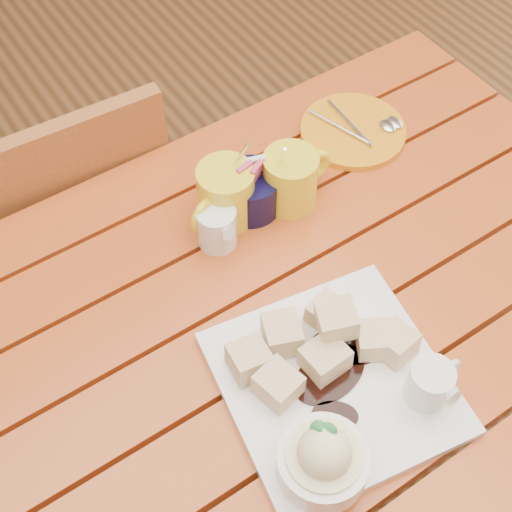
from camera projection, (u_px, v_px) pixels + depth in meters
ground at (275, 486)px, 1.63m from camera, size 5.00×5.00×0.00m
table at (284, 351)px, 1.11m from camera, size 1.20×0.79×0.75m
dessert_plate at (334, 395)px, 0.92m from camera, size 0.33×0.33×0.12m
coffee_mug_left at (225, 194)px, 1.09m from camera, size 0.12×0.09×0.15m
coffee_mug_right at (291, 178)px, 1.12m from camera, size 0.12×0.09×0.14m
cream_pitcher at (218, 226)px, 1.07m from camera, size 0.09×0.07×0.07m
sugar_caddy at (251, 191)px, 1.12m from camera, size 0.10×0.10×0.10m
orange_saucer at (354, 130)px, 1.24m from camera, size 0.18×0.18×0.02m
chair_far at (66, 237)px, 1.45m from camera, size 0.43×0.43×0.86m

